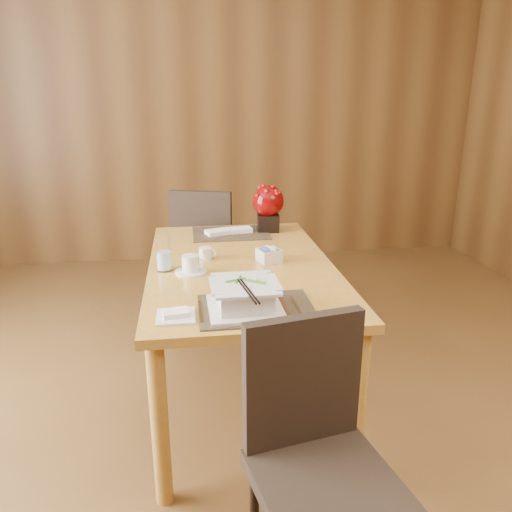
{
  "coord_description": "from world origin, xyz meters",
  "views": [
    {
      "loc": [
        -0.25,
        -1.72,
        1.56
      ],
      "look_at": [
        0.04,
        0.35,
        0.87
      ],
      "focal_mm": 35.0,
      "sensor_mm": 36.0,
      "label": 1
    }
  ],
  "objects": [
    {
      "name": "near_chair",
      "position": [
        0.12,
        -0.46,
        0.51
      ],
      "size": [
        0.49,
        0.5,
        0.9
      ],
      "rotation": [
        0.0,
        0.0,
        0.2
      ],
      "color": "black",
      "rests_on": "ground"
    },
    {
      "name": "coffee_cup",
      "position": [
        -0.25,
        0.5,
        0.79
      ],
      "size": [
        0.15,
        0.15,
        0.09
      ],
      "rotation": [
        0.0,
        0.0,
        -0.43
      ],
      "color": "silver",
      "rests_on": "dining_table"
    },
    {
      "name": "berry_decor",
      "position": [
        0.23,
        1.18,
        0.91
      ],
      "size": [
        0.19,
        0.19,
        0.28
      ],
      "rotation": [
        0.0,
        0.0,
        -0.08
      ],
      "color": "black",
      "rests_on": "dining_table"
    },
    {
      "name": "placemat_far",
      "position": [
        0.0,
        1.15,
        0.75
      ],
      "size": [
        0.45,
        0.33,
        0.01
      ],
      "primitive_type": "cube",
      "color": "black",
      "rests_on": "dining_table"
    },
    {
      "name": "placemat_near",
      "position": [
        0.0,
        0.05,
        0.75
      ],
      "size": [
        0.45,
        0.33,
        0.01
      ],
      "primitive_type": "cube",
      "color": "black",
      "rests_on": "dining_table"
    },
    {
      "name": "back_wall",
      "position": [
        0.0,
        3.0,
        1.4
      ],
      "size": [
        5.0,
        0.02,
        2.8
      ],
      "primitive_type": "cube",
      "color": "brown",
      "rests_on": "ground"
    },
    {
      "name": "ground",
      "position": [
        0.0,
        0.0,
        0.0
      ],
      "size": [
        6.0,
        6.0,
        0.0
      ],
      "primitive_type": "plane",
      "color": "brown",
      "rests_on": "ground"
    },
    {
      "name": "soup_setting",
      "position": [
        -0.04,
        0.05,
        0.81
      ],
      "size": [
        0.29,
        0.29,
        0.12
      ],
      "rotation": [
        0.0,
        0.0,
        0.02
      ],
      "color": "silver",
      "rests_on": "dining_table"
    },
    {
      "name": "water_glass",
      "position": [
        -0.37,
        0.56,
        0.84
      ],
      "size": [
        0.09,
        0.09,
        0.17
      ],
      "primitive_type": "cylinder",
      "rotation": [
        0.0,
        0.0,
        0.16
      ],
      "color": "white",
      "rests_on": "dining_table"
    },
    {
      "name": "far_chair",
      "position": [
        -0.14,
        1.63,
        0.53
      ],
      "size": [
        0.54,
        0.55,
        0.94
      ],
      "rotation": [
        0.0,
        0.0,
        2.86
      ],
      "color": "black",
      "rests_on": "ground"
    },
    {
      "name": "creamer_jug",
      "position": [
        -0.17,
        0.7,
        0.78
      ],
      "size": [
        0.11,
        0.11,
        0.06
      ],
      "primitive_type": null,
      "rotation": [
        0.0,
        0.0,
        -0.36
      ],
      "color": "silver",
      "rests_on": "dining_table"
    },
    {
      "name": "bread_plate",
      "position": [
        -0.31,
        0.02,
        0.75
      ],
      "size": [
        0.15,
        0.15,
        0.01
      ],
      "primitive_type": "cube",
      "rotation": [
        0.0,
        0.0,
        -0.01
      ],
      "color": "silver",
      "rests_on": "dining_table"
    },
    {
      "name": "dining_table",
      "position": [
        0.0,
        0.6,
        0.65
      ],
      "size": [
        0.9,
        1.5,
        0.75
      ],
      "color": "#BF8A35",
      "rests_on": "ground"
    },
    {
      "name": "napkins_far",
      "position": [
        -0.0,
        1.15,
        0.77
      ],
      "size": [
        0.29,
        0.16,
        0.02
      ],
      "primitive_type": null,
      "rotation": [
        0.0,
        0.0,
        0.23
      ],
      "color": "white",
      "rests_on": "dining_table"
    },
    {
      "name": "sugar_caddy",
      "position": [
        0.14,
        0.62,
        0.78
      ],
      "size": [
        0.13,
        0.13,
        0.06
      ],
      "primitive_type": "cube",
      "rotation": [
        0.0,
        0.0,
        0.31
      ],
      "color": "silver",
      "rests_on": "dining_table"
    }
  ]
}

